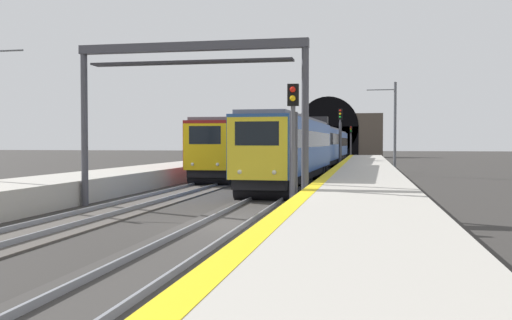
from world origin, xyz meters
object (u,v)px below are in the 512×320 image
Objects in this scene: train_main_approaching at (319,146)px; overhead_signal_gantry at (190,80)px; railway_signal_mid at (340,133)px; railway_signal_far at (351,139)px; train_adjacent_platform at (278,145)px; railway_signal_near at (293,139)px; catenary_mast_near at (394,127)px.

overhead_signal_gantry reaches higher than train_main_approaching.
train_main_approaching is 2.74m from railway_signal_mid.
overhead_signal_gantry is (-68.55, 4.47, 1.97)m from railway_signal_far.
railway_signal_near is at bearing 8.56° from train_adjacent_platform.
catenary_mast_near reaches higher than train_main_approaching.
catenary_mast_near is (-15.04, -11.67, 1.47)m from train_adjacent_platform.
train_adjacent_platform is 19.10m from catenary_mast_near.
railway_signal_near is (-33.21, -1.88, 0.40)m from train_main_approaching.
railway_signal_far is (71.08, 0.00, 0.40)m from railway_signal_near.
overhead_signal_gantry is at bearing 159.82° from catenary_mast_near.
railway_signal_mid reaches higher than train_adjacent_platform.
railway_signal_mid is 8.89m from catenary_mast_near.
catenary_mast_near is (-5.96, -6.50, 1.49)m from train_main_approaching.
train_adjacent_platform is 10.32m from railway_signal_mid.
train_adjacent_platform is 6.19× the size of overhead_signal_gantry.
overhead_signal_gantry is (-39.76, -2.58, 2.76)m from train_adjacent_platform.
overhead_signal_gantry is at bearing -3.73° from railway_signal_far.
catenary_mast_near is at bearing 6.02° from railway_signal_far.
train_adjacent_platform is at bearing 3.72° from overhead_signal_gantry.
train_main_approaching is 6.00× the size of overhead_signal_gantry.
train_main_approaching is 10.94× the size of railway_signal_far.
train_adjacent_platform is 42.88m from railway_signal_near.
train_main_approaching is at bearing 28.73° from train_adjacent_platform.
train_adjacent_platform is at bearing -148.66° from train_main_approaching.
railway_signal_far is 0.55× the size of overhead_signal_gantry.
train_adjacent_platform is 7.89× the size of catenary_mast_near.
train_main_approaching is 8.95m from catenary_mast_near.
railway_signal_far is 0.70× the size of catenary_mast_near.
catenary_mast_near reaches higher than railway_signal_far.
catenary_mast_near reaches higher than railway_signal_mid.
train_main_approaching is at bearing -176.76° from railway_signal_near.
overhead_signal_gantry is 1.28× the size of catenary_mast_near.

